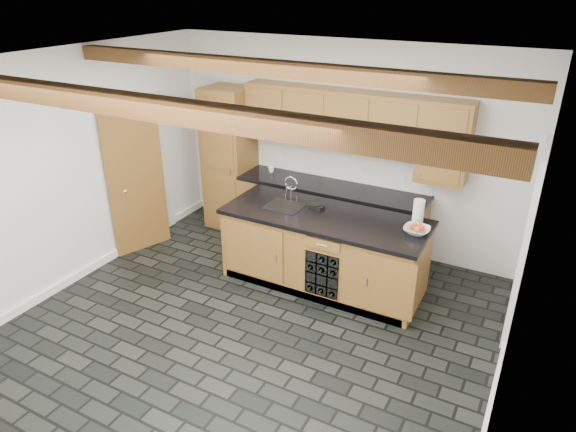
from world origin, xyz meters
The scene contains 10 objects.
ground centered at (0.00, 0.00, 0.00)m, with size 5.00×5.00×0.00m, color black.
room_shell centered at (-0.09, 0.53, 1.53)m, with size 5.01×5.00×5.00m.
back_cabinetry centered at (-0.38, 2.24, 0.98)m, with size 3.65×0.62×2.20m.
island centered at (0.31, 1.28, 0.46)m, with size 2.48×0.96×0.93m.
faucet centered at (-0.25, 1.33, 0.96)m, with size 0.45×0.40×0.34m.
kitchen_scale centered at (0.12, 1.44, 0.96)m, with size 0.21×0.14×0.06m.
fruit_bowl centered at (1.38, 1.35, 0.96)m, with size 0.28×0.28×0.07m, color beige.
fruit_cluster centered at (1.38, 1.35, 1.00)m, with size 0.16×0.17×0.07m.
paper_towel centered at (1.32, 1.60, 1.07)m, with size 0.13×0.13×0.28m, color white.
mug centered at (-0.99, 2.28, 0.97)m, with size 0.09×0.09×0.09m, color white.
Camera 1 is at (2.50, -3.76, 3.49)m, focal length 32.00 mm.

